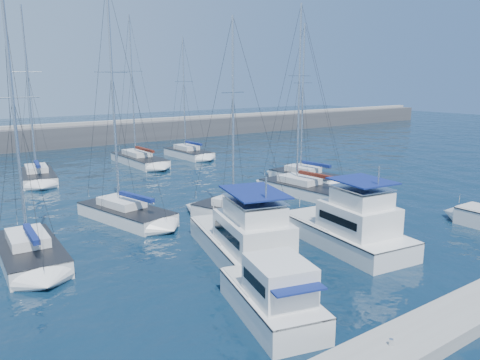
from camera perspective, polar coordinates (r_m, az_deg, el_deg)
ground at (r=30.92m, az=10.35°, el=-6.75°), size 220.00×220.00×0.00m
breakwater at (r=75.73m, az=-19.18°, el=4.85°), size 160.00×6.00×4.45m
dock_cleat_near_port at (r=18.56m, az=17.94°, el=-18.28°), size 0.16×0.16×0.25m
motor_yacht_port_outer at (r=20.29m, az=4.13°, el=-14.19°), size 4.09×6.45×3.20m
motor_yacht_port_inner at (r=25.89m, az=0.91°, el=-7.69°), size 6.11×10.96×4.69m
motor_yacht_stbd_inner at (r=29.03m, az=13.24°, el=-5.79°), size 4.86×9.21×4.69m
sailboat_mid_a at (r=28.77m, az=-24.24°, el=-8.03°), size 3.44×7.52×14.35m
sailboat_mid_b at (r=34.59m, az=-13.76°, el=-3.89°), size 4.86×8.43×16.72m
sailboat_mid_c at (r=33.62m, az=0.11°, el=-4.03°), size 5.07×7.72×14.45m
sailboat_mid_d at (r=41.35m, az=7.71°, el=-1.02°), size 3.97×8.42×16.38m
sailboat_mid_e at (r=46.30m, az=8.04°, el=0.41°), size 3.87×7.62×15.33m
sailboat_back_a at (r=50.26m, az=-23.47°, el=0.46°), size 4.04×7.78×17.03m
sailboat_back_b at (r=56.83m, az=-12.20°, el=2.45°), size 3.40×9.79×17.38m
sailboat_back_c at (r=60.80m, az=-6.30°, el=3.28°), size 3.41×7.75×15.37m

